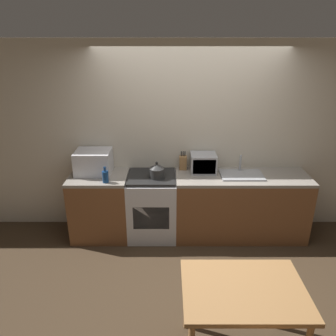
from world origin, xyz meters
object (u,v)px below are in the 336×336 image
at_px(kettle, 156,171).
at_px(microwave, 93,162).
at_px(bottle, 105,176).
at_px(stove_range, 152,206).
at_px(toaster_oven, 203,163).
at_px(dining_table, 243,297).

xyz_separation_m(kettle, microwave, (-0.85, 0.15, 0.06)).
relative_size(kettle, bottle, 1.05).
distance_m(stove_range, microwave, 0.99).
bearing_deg(toaster_oven, microwave, -178.27).
bearing_deg(dining_table, toaster_oven, 93.75).
height_order(kettle, microwave, microwave).
bearing_deg(microwave, bottle, -55.84).
height_order(toaster_oven, dining_table, toaster_oven).
height_order(stove_range, dining_table, stove_range).
distance_m(microwave, dining_table, 2.60).
relative_size(kettle, dining_table, 0.22).
height_order(stove_range, microwave, microwave).
relative_size(bottle, dining_table, 0.21).
bearing_deg(stove_range, toaster_oven, 11.36).
xyz_separation_m(microwave, bottle, (0.21, -0.30, -0.08)).
xyz_separation_m(microwave, dining_table, (1.60, -2.00, -0.40)).
distance_m(kettle, microwave, 0.86).
height_order(kettle, dining_table, kettle).
relative_size(stove_range, kettle, 4.12).
relative_size(stove_range, toaster_oven, 2.64).
xyz_separation_m(microwave, toaster_oven, (1.47, 0.04, -0.03)).
bearing_deg(toaster_oven, kettle, -162.87).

